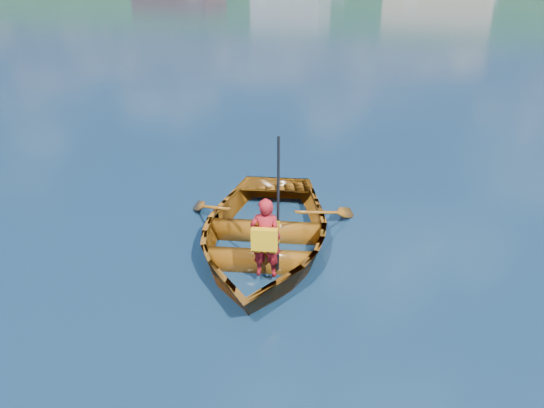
% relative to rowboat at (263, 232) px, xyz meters
% --- Properties ---
extents(ground, '(600.00, 600.00, 0.00)m').
position_rel_rowboat_xyz_m(ground, '(-1.19, 0.46, -0.27)').
color(ground, '#142141').
rests_on(ground, ground).
extents(rowboat, '(3.70, 4.56, 0.83)m').
position_rel_rowboat_xyz_m(rowboat, '(0.00, 0.00, 0.00)').
color(rowboat, brown).
rests_on(rowboat, ground).
extents(child_paddler, '(0.46, 0.41, 1.90)m').
position_rel_rowboat_xyz_m(child_paddler, '(0.35, -0.84, 0.40)').
color(child_paddler, maroon).
rests_on(child_paddler, ground).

